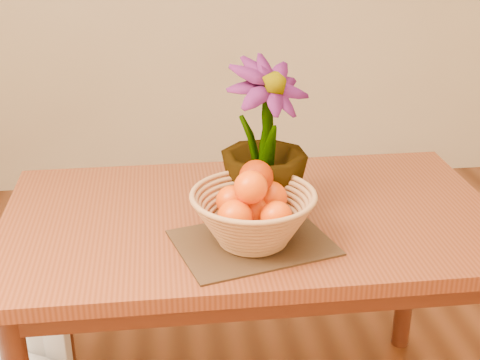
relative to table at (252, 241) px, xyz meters
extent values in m
cube|color=brown|center=(0.00, 0.00, 0.07)|extent=(1.40, 0.80, 0.04)
cube|color=#471F10|center=(0.00, 0.00, 0.01)|extent=(1.28, 0.68, 0.08)
cylinder|color=#471F10|center=(-0.62, 0.32, -0.31)|extent=(0.06, 0.06, 0.71)
cylinder|color=#471F10|center=(0.62, 0.32, -0.31)|extent=(0.06, 0.06, 0.71)
cube|color=#3D2716|center=(-0.02, -0.17, 0.09)|extent=(0.45, 0.38, 0.01)
cylinder|color=#B87C4C|center=(-0.02, -0.17, 0.10)|extent=(0.16, 0.16, 0.01)
sphere|color=#FF4C04|center=(-0.02, -0.17, 0.18)|extent=(0.07, 0.07, 0.07)
sphere|color=#FF4C04|center=(0.03, -0.12, 0.19)|extent=(0.09, 0.09, 0.09)
sphere|color=#FF4C04|center=(-0.07, -0.12, 0.19)|extent=(0.08, 0.08, 0.08)
sphere|color=#FF4C04|center=(-0.07, -0.22, 0.19)|extent=(0.09, 0.09, 0.09)
sphere|color=#FF4C04|center=(0.03, -0.23, 0.19)|extent=(0.08, 0.08, 0.08)
sphere|color=#FF4C04|center=(-0.01, -0.15, 0.26)|extent=(0.09, 0.09, 0.09)
sphere|color=#FF4C04|center=(-0.03, -0.20, 0.26)|extent=(0.08, 0.08, 0.08)
sphere|color=#FF4C04|center=(-0.01, -0.15, 0.26)|extent=(0.09, 0.09, 0.09)
imported|color=#154714|center=(0.03, 0.01, 0.30)|extent=(0.34, 0.34, 0.43)
camera|label=1|loc=(-0.24, -1.67, 0.93)|focal=50.00mm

